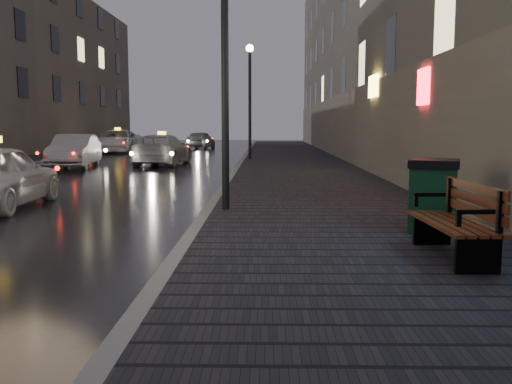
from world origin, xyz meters
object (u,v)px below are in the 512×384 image
lamp_near (225,31)px  taxi_far (118,141)px  car_left_mid (74,151)px  lamp_far (250,87)px  car_far (201,140)px  bench (459,220)px  trash_bin (433,195)px  taxi_mid (162,150)px

lamp_near → taxi_far: (-8.53, 24.75, -2.78)m
lamp_near → car_left_mid: 14.53m
lamp_far → car_far: bearing=105.5°
taxi_far → car_far: bearing=49.0°
lamp_near → bench: size_ratio=2.87×
bench → car_far: 35.07m
lamp_far → trash_bin: (3.31, -18.24, -2.78)m
lamp_near → taxi_mid: bearing=105.1°
car_left_mid → taxi_mid: 3.67m
car_far → trash_bin: bearing=110.5°
lamp_far → bench: size_ratio=2.87×
car_left_mid → taxi_mid: car_left_mid is taller
lamp_near → taxi_mid: lamp_near is taller
car_left_mid → car_far: car_left_mid is taller
trash_bin → lamp_near: bearing=164.8°
lamp_near → car_left_mid: lamp_near is taller
bench → taxi_mid: 19.18m
trash_bin → taxi_mid: bearing=132.6°
taxi_far → car_far: 7.24m
taxi_far → lamp_near: bearing=-73.2°
car_left_mid → car_far: (3.10, 18.03, -0.05)m
bench → trash_bin: size_ratio=1.67×
lamp_far → car_left_mid: (-7.09, -3.64, -2.81)m
bench → taxi_far: bearing=109.6°
car_left_mid → bench: bearing=-64.2°
taxi_mid → trash_bin: bearing=118.3°
bench → taxi_far: 30.97m
lamp_far → taxi_mid: lamp_far is taller
trash_bin → car_left_mid: bearing=144.4°
trash_bin → car_left_mid: (-10.39, 14.61, -0.03)m
lamp_far → bench: bearing=-81.1°
lamp_far → taxi_mid: (-3.77, -2.05, -2.82)m
trash_bin → car_far: 33.44m
car_left_mid → taxi_far: (-1.44, 12.39, 0.03)m
lamp_far → taxi_mid: size_ratio=1.15×
trash_bin → car_far: car_far is taller
lamp_far → trash_bin: size_ratio=4.79×
lamp_near → taxi_far: bearing=109.0°
bench → car_left_mid: 19.24m
bench → car_left_mid: size_ratio=0.44×
lamp_far → bench: (3.13, -19.94, -2.87)m
lamp_near → taxi_mid: 14.72m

